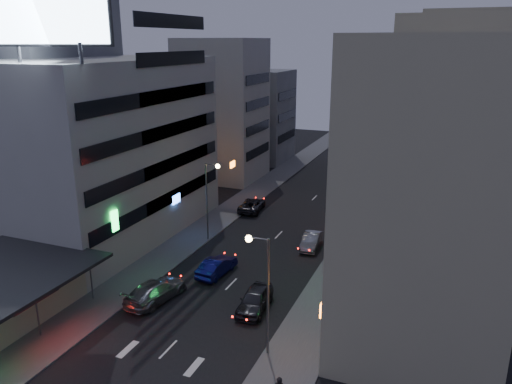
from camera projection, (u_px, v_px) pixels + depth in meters
The scene contains 21 objects.
sidewalk_left at pixel (226, 213), 59.00m from camera, with size 4.00×120.00×0.12m, color #4C4C4F.
sidewalk_right at pixel (362, 232), 53.28m from camera, with size 4.00×120.00×0.12m, color #4C4C4F.
white_building at pixel (103, 150), 50.75m from camera, with size 14.00×24.00×18.00m, color #A6A6A2.
grey_tower at pixel (47, 66), 54.31m from camera, with size 10.00×14.00×34.00m, color gray.
shophouse_near at pixel (427, 204), 30.58m from camera, with size 10.00×11.00×20.00m, color tan.
shophouse_mid at pixel (441, 188), 41.19m from camera, with size 11.00×12.00×16.00m, color tan.
shophouse_far at pixel (444, 127), 52.03m from camera, with size 10.00×14.00×22.00m, color tan.
far_left_a at pixel (222, 110), 72.11m from camera, with size 11.00×10.00×20.00m, color #A6A6A2.
far_left_b at pixel (253, 115), 84.55m from camera, with size 12.00×10.00×15.00m, color gray.
far_right_a at pixel (451, 125), 65.75m from camera, with size 11.00×12.00×18.00m, color tan.
far_right_b at pixel (459, 92), 77.12m from camera, with size 12.00×12.00×24.00m, color tan.
billboard at pixel (44, 12), 36.74m from camera, with size 9.52×3.75×6.20m.
street_lamp_right_near at pixel (262, 279), 31.19m from camera, with size 1.60×0.44×8.02m.
street_lamp_left at pixel (210, 190), 49.61m from camera, with size 1.60×0.44×8.02m.
street_lamp_right_far at pixel (362, 162), 61.36m from camera, with size 1.60×0.44×8.02m.
parked_car_right_near at pixel (255, 300), 37.77m from camera, with size 1.95×4.85×1.65m, color #2B2B31.
parked_car_right_mid at pixel (311, 241), 49.13m from camera, with size 1.53×4.40×1.45m, color #919298.
parked_car_left at pixel (252, 205), 59.90m from camera, with size 2.44×5.28×1.47m, color #29282D.
parked_car_right_far at pixel (351, 204), 60.31m from camera, with size 1.99×4.89×1.42m, color gray.
road_car_blue at pixel (217, 266), 43.47m from camera, with size 1.64×4.71×1.55m, color navy.
road_car_silver at pixel (156, 290), 39.14m from camera, with size 2.35×5.79×1.68m, color gray.
Camera 1 is at (16.11, -20.36, 19.61)m, focal length 35.00 mm.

